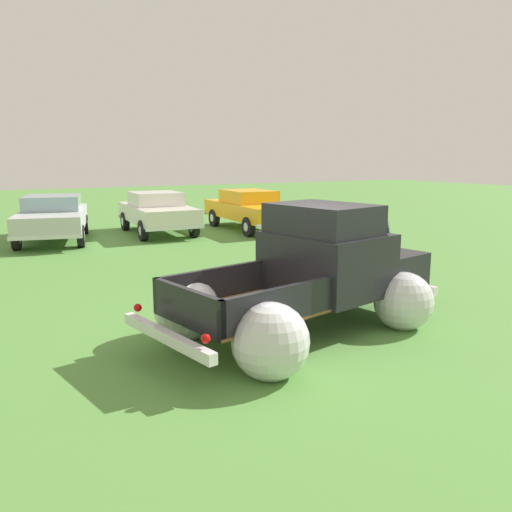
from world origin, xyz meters
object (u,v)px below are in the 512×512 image
Objects in this scene: show_car_1 at (157,211)px; show_car_2 at (250,208)px; vintage_pickup_truck at (314,280)px; show_car_0 at (53,216)px.

show_car_2 is (3.31, -0.66, 0.00)m from show_car_1.
vintage_pickup_truck reaches higher than show_car_1.
vintage_pickup_truck is 1.02× the size of show_car_0.
show_car_1 and show_car_2 have the same top height.
show_car_1 is (1.03, 10.93, 0.02)m from vintage_pickup_truck.
show_car_1 is (3.39, -0.00, -0.00)m from show_car_0.
show_car_0 is 1.13× the size of show_car_1.
show_car_0 and show_car_2 have the same top height.
vintage_pickup_truck is 1.05× the size of show_car_2.
show_car_1 is 3.37m from show_car_2.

